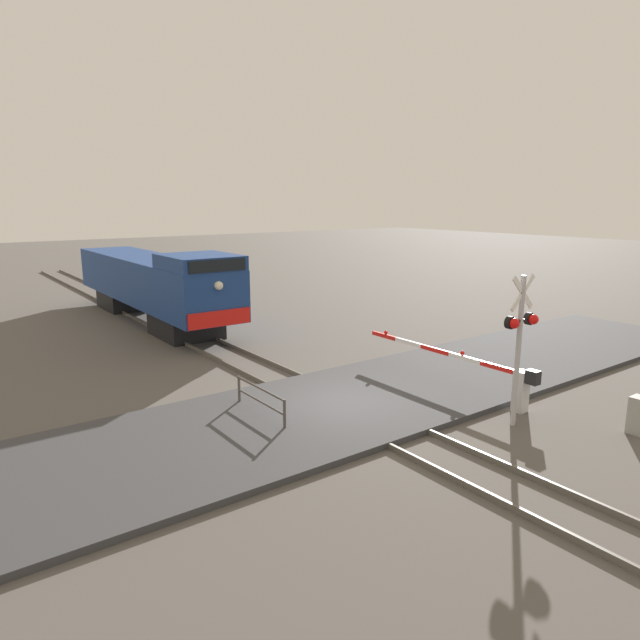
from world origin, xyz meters
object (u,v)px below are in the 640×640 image
locomotive (153,283)px  utility_cabinet (639,415)px  guard_railing (260,398)px  crossing_gate (492,375)px  crossing_signal (520,333)px

locomotive → utility_cabinet: bearing=-76.2°
locomotive → guard_railing: size_ratio=6.05×
utility_cabinet → guard_railing: (-7.51, 6.74, 0.12)m
locomotive → crossing_gate: size_ratio=2.23×
crossing_signal → guard_railing: size_ratio=1.62×
locomotive → crossing_signal: size_ratio=3.73×
locomotive → crossing_signal: crossing_signal is taller
crossing_signal → guard_railing: (-5.36, 4.47, -1.97)m
utility_cabinet → guard_railing: 10.09m
utility_cabinet → locomotive: bearing=103.8°
crossing_gate → utility_cabinet: 3.97m
locomotive → crossing_gate: (4.06, -17.40, -1.12)m
locomotive → crossing_signal: (3.05, -18.92, 0.61)m
crossing_signal → utility_cabinet: 3.76m
locomotive → utility_cabinet: (5.20, -21.19, -1.47)m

